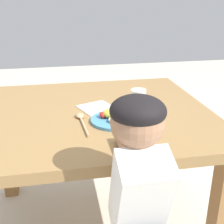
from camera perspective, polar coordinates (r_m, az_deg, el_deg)
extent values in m
cube|color=olive|center=(1.44, -4.09, -0.60)|extent=(1.14, 0.98, 0.04)
cube|color=olive|center=(1.43, 19.89, -19.04)|extent=(0.08, 0.08, 0.67)
cube|color=olive|center=(1.99, -19.66, -6.59)|extent=(0.08, 0.08, 0.67)
cube|color=olive|center=(2.06, 8.59, -4.45)|extent=(0.08, 0.08, 0.67)
cylinder|color=teal|center=(1.30, 0.51, -1.57)|extent=(0.21, 0.21, 0.01)
ellipsoid|color=yellow|center=(1.31, -0.01, -0.17)|extent=(0.08, 0.06, 0.04)
ellipsoid|color=red|center=(1.31, -1.81, -0.55)|extent=(0.03, 0.04, 0.03)
ellipsoid|color=white|center=(1.27, 0.71, -1.43)|extent=(0.06, 0.05, 0.02)
cube|color=silver|center=(1.31, 7.61, -1.74)|extent=(0.04, 0.13, 0.01)
cube|color=silver|center=(1.39, 7.25, -0.32)|extent=(0.04, 0.05, 0.01)
cylinder|color=silver|center=(1.43, 7.48, 0.28)|extent=(0.01, 0.04, 0.00)
cylinder|color=silver|center=(1.43, 7.09, 0.28)|extent=(0.01, 0.04, 0.00)
cylinder|color=silver|center=(1.43, 6.71, 0.28)|extent=(0.01, 0.04, 0.00)
cylinder|color=tan|center=(1.25, -5.30, -2.86)|extent=(0.02, 0.18, 0.01)
ellipsoid|color=tan|center=(1.35, -6.18, -0.69)|extent=(0.04, 0.06, 0.02)
cylinder|color=silver|center=(1.47, 5.05, 2.69)|extent=(0.07, 0.07, 0.09)
cube|color=white|center=(0.92, 5.33, -15.60)|extent=(0.16, 0.22, 0.33)
sphere|color=#9E7051|center=(0.86, 4.91, -2.01)|extent=(0.16, 0.16, 0.16)
ellipsoid|color=black|center=(0.84, 4.99, 0.23)|extent=(0.16, 0.16, 0.09)
cylinder|color=#9E7051|center=(1.03, 2.89, -7.41)|extent=(0.05, 0.24, 0.05)
cube|color=white|center=(1.45, -2.89, 0.77)|extent=(0.20, 0.20, 0.00)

